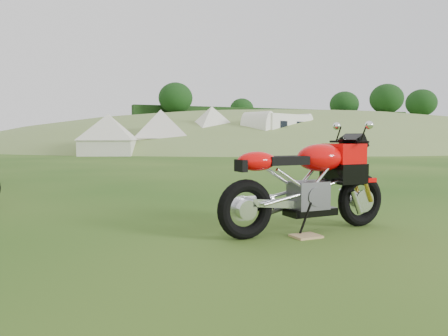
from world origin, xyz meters
name	(u,v)px	position (x,y,z in m)	size (l,w,h in m)	color
ground	(243,213)	(0.00, 0.00, 0.00)	(120.00, 120.00, 0.00)	#18460F
hillside	(285,145)	(24.00, 40.00, 0.00)	(80.00, 64.00, 8.00)	olive
hedgerow	(285,145)	(24.00, 40.00, 0.00)	(36.00, 1.20, 8.60)	black
sport_motorcycle	(307,177)	(0.13, -1.31, 0.59)	(1.98, 0.50, 1.19)	#ED0808
plywood_board	(306,236)	(0.00, -1.52, 0.01)	(0.28, 0.22, 0.02)	tan
tent_left	(108,133)	(0.80, 19.24, 1.20)	(2.77, 2.77, 2.40)	silver
tent_mid	(161,132)	(4.15, 20.92, 1.33)	(3.06, 3.06, 2.66)	beige
tent_right	(212,131)	(7.83, 21.88, 1.43)	(3.30, 3.30, 2.86)	white
caravan	(279,133)	(11.87, 20.10, 1.26)	(5.39, 2.41, 2.52)	white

